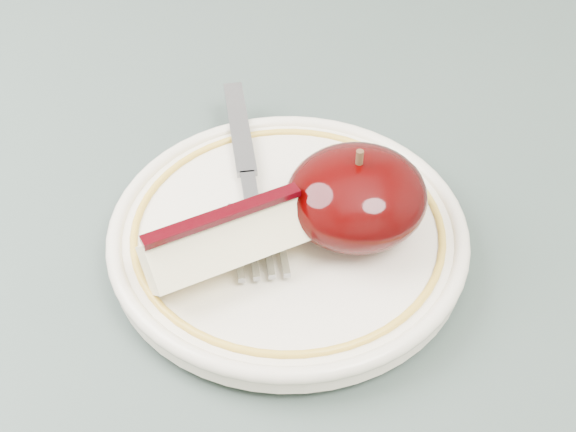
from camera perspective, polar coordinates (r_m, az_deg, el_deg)
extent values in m
cylinder|color=brown|center=(1.06, 19.49, -1.69)|extent=(0.05, 0.05, 0.71)
cube|color=#3D4B43|center=(0.42, 7.07, -14.03)|extent=(0.90, 0.90, 0.04)
cylinder|color=beige|center=(0.45, 0.00, -2.26)|extent=(0.11, 0.11, 0.01)
cylinder|color=beige|center=(0.44, 0.00, -1.46)|extent=(0.20, 0.20, 0.01)
torus|color=beige|center=(0.44, 0.00, -1.01)|extent=(0.20, 0.20, 0.01)
torus|color=gold|center=(0.44, 0.00, -0.89)|extent=(0.17, 0.17, 0.00)
ellipsoid|color=black|center=(0.43, 4.88, 1.38)|extent=(0.08, 0.07, 0.05)
cylinder|color=#472D19|center=(0.41, 5.10, 4.03)|extent=(0.00, 0.00, 0.01)
cube|color=#F9EDB8|center=(0.41, -4.52, -1.94)|extent=(0.09, 0.06, 0.04)
cube|color=black|center=(0.39, -4.68, 0.05)|extent=(0.08, 0.03, 0.00)
cube|color=gray|center=(0.50, -3.47, 6.33)|extent=(0.02, 0.09, 0.00)
cube|color=gray|center=(0.46, -2.75, 2.00)|extent=(0.01, 0.03, 0.00)
cube|color=gray|center=(0.44, -2.41, -0.05)|extent=(0.03, 0.02, 0.00)
cube|color=gray|center=(0.42, -0.41, -2.46)|extent=(0.01, 0.04, 0.00)
cube|color=gray|center=(0.42, -1.46, -2.57)|extent=(0.01, 0.04, 0.00)
cube|color=gray|center=(0.42, -2.51, -2.69)|extent=(0.01, 0.04, 0.00)
cube|color=gray|center=(0.42, -3.56, -2.80)|extent=(0.01, 0.04, 0.00)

